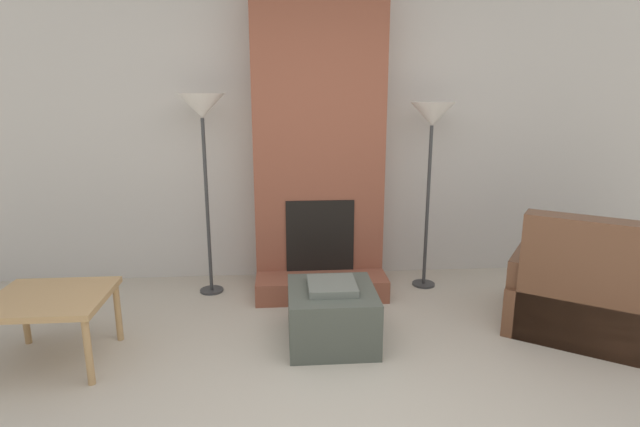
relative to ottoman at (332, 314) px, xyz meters
name	(u,v)px	position (x,y,z in m)	size (l,w,h in m)	color
wall_back	(316,139)	(-0.01, 1.41, 1.09)	(7.56, 0.06, 2.60)	#BCB7AD
fireplace	(318,150)	(-0.01, 1.14, 1.02)	(1.12, 0.78, 2.60)	brown
ottoman	(332,314)	(0.00, 0.00, 0.00)	(0.60, 0.64, 0.44)	#474C42
armchair	(582,297)	(1.83, -0.01, 0.07)	(1.30, 1.28, 0.92)	brown
side_table	(50,304)	(-1.82, -0.14, 0.21)	(0.71, 0.64, 0.47)	tan
floor_lamp_left	(202,115)	(-0.97, 0.99, 1.33)	(0.38, 0.38, 1.71)	#333333
floor_lamp_right	(432,122)	(0.95, 0.99, 1.27)	(0.38, 0.38, 1.64)	#333333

